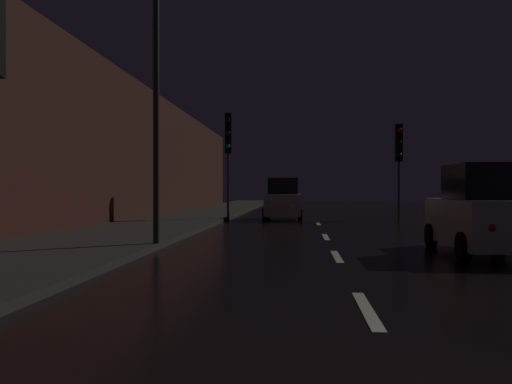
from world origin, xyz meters
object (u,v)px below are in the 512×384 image
object	(u,v)px
traffic_light_far_left	(228,142)
streetlamp_overhead	(172,35)
traffic_light_far_right	(399,150)
car_approaching_headlights	(283,200)
car_parked_right_near	(483,213)

from	to	relation	value
traffic_light_far_left	streetlamp_overhead	distance (m)	12.60
traffic_light_far_right	traffic_light_far_left	xyz separation A→B (m)	(-8.46, -2.35, 0.26)
traffic_light_far_right	streetlamp_overhead	distance (m)	17.08
streetlamp_overhead	traffic_light_far_right	bearing A→B (deg)	60.95
car_approaching_headlights	car_parked_right_near	xyz separation A→B (m)	(5.07, -14.70, -0.00)
car_parked_right_near	car_approaching_headlights	bearing A→B (deg)	19.02
streetlamp_overhead	car_approaching_headlights	xyz separation A→B (m)	(2.38, 14.23, -4.42)
streetlamp_overhead	car_parked_right_near	xyz separation A→B (m)	(7.44, -0.47, -4.42)
traffic_light_far_right	car_parked_right_near	distance (m)	15.54
traffic_light_far_left	car_approaching_headlights	bearing A→B (deg)	115.84
traffic_light_far_right	traffic_light_far_left	world-z (taller)	traffic_light_far_left
car_approaching_headlights	traffic_light_far_right	bearing A→B (deg)	95.96
car_approaching_headlights	streetlamp_overhead	bearing A→B (deg)	-9.48
traffic_light_far_right	car_parked_right_near	bearing A→B (deg)	-9.67
traffic_light_far_left	car_parked_right_near	size ratio (longest dim) A/B	1.24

